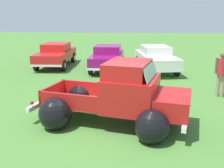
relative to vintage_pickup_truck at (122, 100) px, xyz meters
The scene contains 7 objects.
ground_plane 0.85m from the vintage_pickup_truck, 166.14° to the left, with size 80.00×80.00×0.00m, color #477A33.
vintage_pickup_truck is the anchor object (origin of this frame).
show_car_0 9.92m from the vintage_pickup_truck, 117.03° to the left, with size 1.87×4.43×1.43m.
show_car_1 8.01m from the vintage_pickup_truck, 98.27° to the left, with size 1.84×4.15×1.43m.
show_car_2 8.10m from the vintage_pickup_truck, 78.18° to the left, with size 2.46×4.75×1.43m.
spectator_0 4.85m from the vintage_pickup_truck, 38.35° to the left, with size 0.52×0.45×1.81m.
lane_cone_0 2.56m from the vintage_pickup_truck, 100.36° to the left, with size 0.36×0.36×0.63m.
Camera 1 is at (0.63, -7.59, 3.23)m, focal length 42.61 mm.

